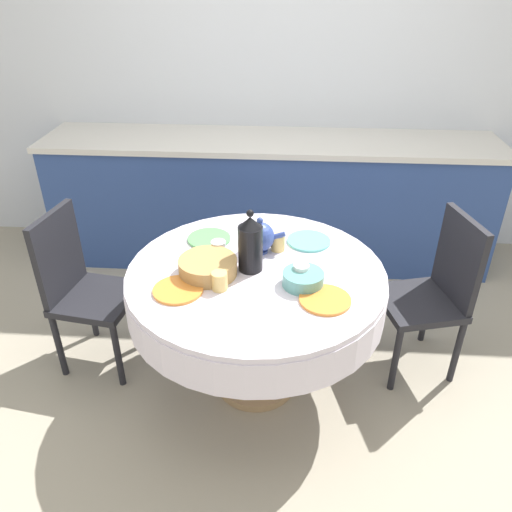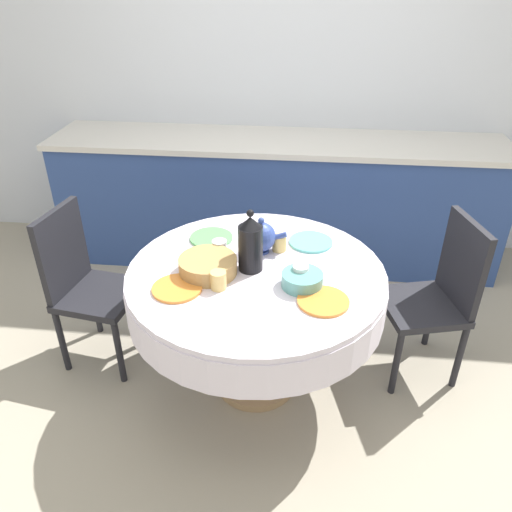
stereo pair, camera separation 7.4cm
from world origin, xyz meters
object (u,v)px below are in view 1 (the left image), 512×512
(teapot, at_px, (260,237))
(chair_right, at_px, (82,284))
(coffee_carafe, at_px, (250,244))
(chair_left, at_px, (435,289))

(teapot, bearing_deg, chair_right, -178.28)
(coffee_carafe, height_order, teapot, coffee_carafe)
(coffee_carafe, bearing_deg, chair_right, 171.54)
(chair_left, relative_size, coffee_carafe, 2.93)
(chair_right, height_order, coffee_carafe, coffee_carafe)
(chair_right, bearing_deg, teapot, 100.61)
(teapot, bearing_deg, coffee_carafe, -102.06)
(teapot, bearing_deg, chair_left, 3.79)
(chair_left, relative_size, teapot, 4.48)
(chair_right, bearing_deg, coffee_carafe, 90.43)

